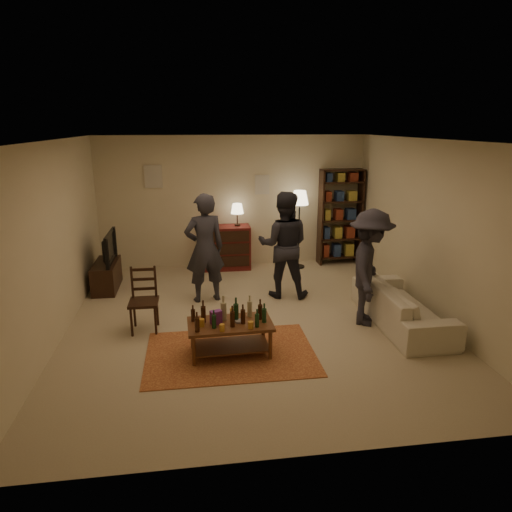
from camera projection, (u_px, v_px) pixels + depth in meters
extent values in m
plane|color=#C6B793|center=(253.00, 321.00, 7.00)|extent=(6.00, 6.00, 0.00)
plane|color=beige|center=(233.00, 202.00, 9.47)|extent=(5.50, 0.00, 5.50)
plane|color=beige|center=(54.00, 242.00, 6.25)|extent=(0.00, 6.00, 6.00)
plane|color=beige|center=(430.00, 230.00, 6.99)|extent=(0.00, 6.00, 6.00)
plane|color=beige|center=(301.00, 320.00, 3.77)|extent=(5.50, 0.00, 5.50)
plane|color=white|center=(253.00, 140.00, 6.24)|extent=(6.00, 6.00, 0.00)
cube|color=beige|center=(153.00, 177.00, 9.08)|extent=(0.35, 0.03, 0.45)
cube|color=beige|center=(262.00, 185.00, 9.44)|extent=(0.30, 0.03, 0.40)
cube|color=brown|center=(231.00, 353.00, 6.00)|extent=(2.20, 1.50, 0.01)
cube|color=brown|center=(230.00, 324.00, 5.89)|extent=(1.11, 0.63, 0.04)
cube|color=brown|center=(230.00, 346.00, 5.97)|extent=(1.00, 0.53, 0.02)
cylinder|color=brown|center=(194.00, 351.00, 5.64)|extent=(0.05, 0.05, 0.40)
cylinder|color=brown|center=(270.00, 345.00, 5.81)|extent=(0.05, 0.05, 0.40)
cylinder|color=brown|center=(192.00, 335.00, 6.09)|extent=(0.05, 0.05, 0.40)
cylinder|color=brown|center=(263.00, 329.00, 6.25)|extent=(0.05, 0.05, 0.40)
cylinder|color=gold|center=(202.00, 323.00, 5.76)|extent=(0.07, 0.07, 0.10)
cylinder|color=gold|center=(222.00, 328.00, 5.63)|extent=(0.07, 0.07, 0.09)
cylinder|color=gold|center=(232.00, 312.00, 6.07)|extent=(0.07, 0.07, 0.11)
cylinder|color=gold|center=(251.00, 325.00, 5.71)|extent=(0.07, 0.07, 0.09)
cube|color=#713187|center=(216.00, 317.00, 5.84)|extent=(0.16, 0.13, 0.18)
cylinder|color=gray|center=(239.00, 322.00, 5.88)|extent=(0.12, 0.12, 0.03)
cube|color=black|center=(144.00, 302.00, 6.56)|extent=(0.42, 0.42, 0.04)
cylinder|color=black|center=(131.00, 322.00, 6.44)|extent=(0.04, 0.04, 0.43)
cylinder|color=black|center=(156.00, 321.00, 6.48)|extent=(0.04, 0.04, 0.43)
cylinder|color=black|center=(134.00, 313.00, 6.76)|extent=(0.04, 0.04, 0.43)
cylinder|color=black|center=(157.00, 312.00, 6.80)|extent=(0.04, 0.04, 0.43)
cube|color=black|center=(144.00, 281.00, 6.64)|extent=(0.33, 0.03, 0.49)
cube|color=black|center=(107.00, 276.00, 8.31)|extent=(0.40, 1.00, 0.50)
imported|color=black|center=(105.00, 248.00, 8.16)|extent=(0.13, 0.97, 0.56)
cube|color=maroon|center=(226.00, 247.00, 9.43)|extent=(1.00, 0.48, 0.90)
cube|color=black|center=(227.00, 262.00, 9.26)|extent=(0.92, 0.02, 0.22)
cube|color=black|center=(227.00, 249.00, 9.19)|extent=(0.92, 0.02, 0.22)
cube|color=black|center=(226.00, 237.00, 9.11)|extent=(0.92, 0.02, 0.22)
cylinder|color=black|center=(237.00, 225.00, 9.33)|extent=(0.12, 0.12, 0.04)
cylinder|color=black|center=(237.00, 219.00, 9.30)|extent=(0.02, 0.02, 0.22)
cone|color=#FFE5B2|center=(237.00, 209.00, 9.24)|extent=(0.26, 0.26, 0.20)
cube|color=black|center=(321.00, 218.00, 9.61)|extent=(0.04, 0.34, 2.00)
cube|color=black|center=(360.00, 217.00, 9.72)|extent=(0.04, 0.34, 2.00)
cube|color=black|center=(338.00, 256.00, 9.90)|extent=(0.90, 0.34, 0.03)
cube|color=black|center=(339.00, 238.00, 9.79)|extent=(0.90, 0.34, 0.03)
cube|color=black|center=(340.00, 220.00, 9.68)|extent=(0.90, 0.34, 0.03)
cube|color=black|center=(341.00, 201.00, 9.57)|extent=(0.90, 0.34, 0.03)
cube|color=black|center=(342.00, 182.00, 9.46)|extent=(0.90, 0.34, 0.03)
cube|color=black|center=(343.00, 170.00, 9.39)|extent=(0.90, 0.34, 0.03)
cube|color=maroon|center=(325.00, 250.00, 9.82)|extent=(0.12, 0.22, 0.26)
cube|color=navy|center=(336.00, 250.00, 9.86)|extent=(0.15, 0.22, 0.26)
cube|color=#AB9A39|center=(348.00, 249.00, 9.89)|extent=(0.18, 0.22, 0.26)
cube|color=navy|center=(326.00, 232.00, 9.71)|extent=(0.12, 0.22, 0.24)
cube|color=#AB9A39|center=(337.00, 232.00, 9.75)|extent=(0.15, 0.22, 0.24)
cube|color=maroon|center=(349.00, 232.00, 9.78)|extent=(0.18, 0.22, 0.24)
cube|color=#AB9A39|center=(327.00, 214.00, 9.60)|extent=(0.12, 0.22, 0.22)
cube|color=maroon|center=(338.00, 214.00, 9.64)|extent=(0.15, 0.22, 0.22)
cube|color=navy|center=(350.00, 214.00, 9.68)|extent=(0.18, 0.22, 0.22)
cube|color=maroon|center=(327.00, 196.00, 9.50)|extent=(0.12, 0.22, 0.20)
cube|color=navy|center=(339.00, 196.00, 9.53)|extent=(0.15, 0.22, 0.20)
cube|color=#AB9A39|center=(351.00, 195.00, 9.57)|extent=(0.18, 0.22, 0.20)
cube|color=navy|center=(328.00, 177.00, 9.39)|extent=(0.12, 0.22, 0.18)
cube|color=#AB9A39|center=(340.00, 177.00, 9.42)|extent=(0.15, 0.22, 0.18)
cube|color=maroon|center=(353.00, 177.00, 9.46)|extent=(0.18, 0.22, 0.18)
cylinder|color=black|center=(298.00, 266.00, 9.62)|extent=(0.28, 0.28, 0.03)
cylinder|color=black|center=(299.00, 234.00, 9.43)|extent=(0.03, 0.03, 1.43)
cone|color=#FFE5B2|center=(300.00, 198.00, 9.21)|extent=(0.36, 0.36, 0.28)
imported|color=beige|center=(402.00, 305.00, 6.83)|extent=(0.81, 2.08, 0.61)
imported|color=#292A32|center=(205.00, 248.00, 7.58)|extent=(0.75, 0.58, 1.84)
imported|color=#212228|center=(284.00, 245.00, 7.80)|extent=(1.03, 0.88, 1.84)
imported|color=#28272F|center=(370.00, 268.00, 6.72)|extent=(1.06, 1.29, 1.74)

